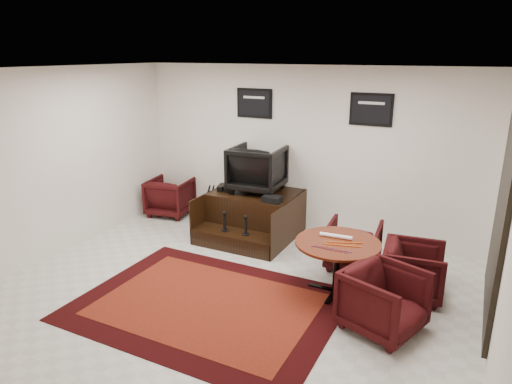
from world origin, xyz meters
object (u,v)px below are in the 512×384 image
at_px(table_chair_back, 354,243).
at_px(table_chair_window, 414,268).
at_px(armchair_side, 170,195).
at_px(meeting_table, 338,248).
at_px(table_chair_corner, 384,298).
at_px(shine_podium, 253,216).
at_px(shine_chair, 257,166).

relative_size(table_chair_back, table_chair_window, 0.99).
distance_m(armchair_side, table_chair_back, 3.78).
height_order(table_chair_back, table_chair_window, table_chair_window).
relative_size(meeting_table, table_chair_corner, 1.35).
relative_size(shine_podium, table_chair_window, 1.96).
bearing_deg(armchair_side, table_chair_back, 161.15).
bearing_deg(table_chair_back, shine_chair, -22.78).
bearing_deg(shine_podium, meeting_table, -34.60).
bearing_deg(table_chair_window, shine_podium, 65.57).
height_order(shine_podium, table_chair_corner, table_chair_corner).
bearing_deg(table_chair_window, table_chair_corner, 162.96).
distance_m(shine_chair, armchair_side, 2.04).
bearing_deg(meeting_table, table_chair_back, 90.07).
bearing_deg(shine_chair, armchair_side, -5.71).
height_order(armchair_side, table_chair_window, armchair_side).
distance_m(shine_chair, table_chair_back, 2.09).
distance_m(shine_podium, armchair_side, 1.89).
bearing_deg(shine_podium, table_chair_window, -18.17).
relative_size(shine_podium, meeting_table, 1.37).
height_order(armchair_side, table_chair_back, armchair_side).
distance_m(armchair_side, table_chair_corner, 4.89).
relative_size(shine_chair, armchair_side, 1.10).
bearing_deg(table_chair_corner, table_chair_window, 8.61).
height_order(shine_chair, meeting_table, shine_chair).
xyz_separation_m(shine_chair, table_chair_back, (1.84, -0.59, -0.79)).
bearing_deg(meeting_table, shine_podium, 145.40).
xyz_separation_m(armchair_side, table_chair_back, (3.72, -0.64, -0.01)).
bearing_deg(table_chair_corner, table_chair_back, 46.28).
distance_m(shine_podium, shine_chair, 0.84).
height_order(shine_podium, shine_chair, shine_chair).
xyz_separation_m(shine_podium, table_chair_back, (1.84, -0.44, 0.03)).
bearing_deg(table_chair_corner, shine_podium, 73.49).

